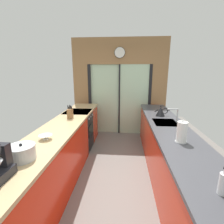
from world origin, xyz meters
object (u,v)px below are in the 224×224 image
at_px(kettle, 161,111).
at_px(paper_towel_roll, 182,132).
at_px(mixing_bowl, 46,137).
at_px(stock_pot, 22,153).
at_px(soap_bottle, 223,183).
at_px(oven_range, 79,130).
at_px(knife_block, 70,113).

bearing_deg(kettle, paper_towel_roll, -90.09).
xyz_separation_m(mixing_bowl, kettle, (1.78, 1.36, 0.06)).
distance_m(mixing_bowl, stock_pot, 0.52).
relative_size(stock_pot, soap_bottle, 1.27).
distance_m(oven_range, knife_block, 0.81).
bearing_deg(kettle, oven_range, 171.91).
relative_size(mixing_bowl, kettle, 0.65).
distance_m(knife_block, soap_bottle, 2.61).
xyz_separation_m(mixing_bowl, paper_towel_roll, (1.78, 0.05, 0.10)).
bearing_deg(mixing_bowl, stock_pot, -90.00).
xyz_separation_m(soap_bottle, paper_towel_roll, (-0.00, 0.93, 0.04)).
bearing_deg(mixing_bowl, oven_range, 90.65).
bearing_deg(knife_block, paper_towel_roll, -28.74).
bearing_deg(paper_towel_roll, kettle, 89.91).
bearing_deg(soap_bottle, stock_pot, 168.50).
bearing_deg(mixing_bowl, soap_bottle, -26.37).
distance_m(oven_range, kettle, 1.90).
height_order(knife_block, paper_towel_roll, paper_towel_roll).
bearing_deg(paper_towel_roll, mixing_bowl, -178.31).
relative_size(knife_block, soap_bottle, 1.23).
relative_size(soap_bottle, paper_towel_roll, 0.73).
xyz_separation_m(mixing_bowl, soap_bottle, (1.78, -0.88, 0.06)).
distance_m(stock_pot, paper_towel_roll, 1.87).
height_order(mixing_bowl, stock_pot, stock_pot).
height_order(oven_range, paper_towel_roll, paper_towel_roll).
bearing_deg(oven_range, stock_pot, -89.50).
xyz_separation_m(stock_pot, soap_bottle, (1.78, -0.36, 0.01)).
distance_m(mixing_bowl, paper_towel_roll, 1.78).
bearing_deg(oven_range, soap_bottle, -54.22).
bearing_deg(oven_range, paper_towel_roll, -40.94).
height_order(stock_pot, paper_towel_roll, paper_towel_roll).
distance_m(kettle, soap_bottle, 2.24).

